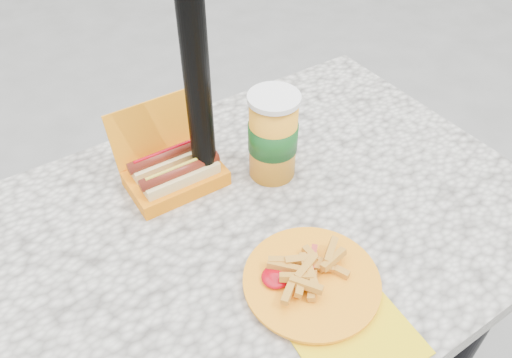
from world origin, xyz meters
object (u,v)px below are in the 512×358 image
hotdog_box (174,170)px  fries_plate (313,284)px  soda_cup (273,136)px  umbrella_pole (192,27)px

hotdog_box → fries_plate: hotdog_box is taller
soda_cup → fries_plate: bearing=-111.5°
umbrella_pole → soda_cup: (0.13, -0.06, -0.25)m
hotdog_box → soda_cup: 0.22m
fries_plate → umbrella_pole: bearing=92.9°
umbrella_pole → hotdog_box: bearing=156.6°
umbrella_pole → hotdog_box: (-0.06, 0.03, -0.31)m
umbrella_pole → soda_cup: size_ratio=11.12×
hotdog_box → fries_plate: (0.08, -0.37, -0.02)m
hotdog_box → soda_cup: (0.19, -0.09, 0.06)m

